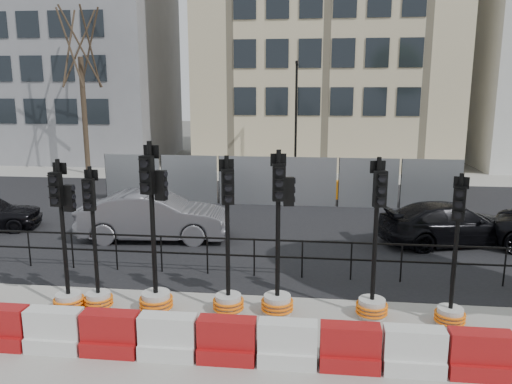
# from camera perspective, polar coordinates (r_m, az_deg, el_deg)

# --- Properties ---
(ground) EXTENTS (120.00, 120.00, 0.00)m
(ground) POSITION_cam_1_polar(r_m,az_deg,el_deg) (11.70, -0.91, -11.79)
(ground) COLOR #51514C
(ground) RESTS_ON ground
(sidewalk_near) EXTENTS (40.00, 6.00, 0.02)m
(sidewalk_near) POSITION_cam_1_polar(r_m,az_deg,el_deg) (9.05, -3.52, -19.29)
(sidewalk_near) COLOR gray
(sidewalk_near) RESTS_ON ground
(road) EXTENTS (40.00, 14.00, 0.03)m
(road) POSITION_cam_1_polar(r_m,az_deg,el_deg) (18.29, 1.94, -2.97)
(road) COLOR black
(road) RESTS_ON ground
(sidewalk_far) EXTENTS (40.00, 4.00, 0.02)m
(sidewalk_far) POSITION_cam_1_polar(r_m,az_deg,el_deg) (27.07, 3.50, 1.87)
(sidewalk_far) COLOR gray
(sidewalk_far) RESTS_ON ground
(building_grey) EXTENTS (11.00, 9.06, 14.00)m
(building_grey) POSITION_cam_1_polar(r_m,az_deg,el_deg) (36.14, -19.35, 14.86)
(building_grey) COLOR gray
(building_grey) RESTS_ON ground
(building_cream) EXTENTS (15.00, 10.06, 18.00)m
(building_cream) POSITION_cam_1_polar(r_m,az_deg,el_deg) (32.90, 8.00, 19.26)
(building_cream) COLOR #C3B28E
(building_cream) RESTS_ON ground
(kerb_railing) EXTENTS (18.00, 0.04, 1.00)m
(kerb_railing) POSITION_cam_1_polar(r_m,az_deg,el_deg) (12.56, -0.20, -6.73)
(kerb_railing) COLOR black
(kerb_railing) RESTS_ON ground
(heras_fencing) EXTENTS (14.33, 1.72, 2.00)m
(heras_fencing) POSITION_cam_1_polar(r_m,az_deg,el_deg) (20.81, 1.22, 0.83)
(heras_fencing) COLOR gray
(heras_fencing) RESTS_ON ground
(lamp_post_far) EXTENTS (0.12, 0.56, 6.00)m
(lamp_post_far) POSITION_cam_1_polar(r_m,az_deg,el_deg) (25.66, 4.59, 8.53)
(lamp_post_far) COLOR black
(lamp_post_far) RESTS_ON ground
(tree_bare_far) EXTENTS (2.00, 2.00, 9.00)m
(tree_bare_far) POSITION_cam_1_polar(r_m,az_deg,el_deg) (28.99, -19.48, 15.08)
(tree_bare_far) COLOR #473828
(tree_bare_far) RESTS_ON ground
(barrier_row) EXTENTS (13.60, 0.50, 0.80)m
(barrier_row) POSITION_cam_1_polar(r_m,az_deg,el_deg) (9.05, -3.32, -16.71)
(barrier_row) COLOR #B11C0E
(barrier_row) RESTS_ON ground
(traffic_signal_b) EXTENTS (0.65, 0.65, 3.28)m
(traffic_signal_b) POSITION_cam_1_polar(r_m,az_deg,el_deg) (11.38, -20.79, -9.03)
(traffic_signal_b) COLOR silver
(traffic_signal_b) RESTS_ON ground
(traffic_signal_c) EXTENTS (0.61, 0.61, 3.12)m
(traffic_signal_c) POSITION_cam_1_polar(r_m,az_deg,el_deg) (11.32, -17.71, -9.68)
(traffic_signal_c) COLOR silver
(traffic_signal_c) RESTS_ON ground
(traffic_signal_d) EXTENTS (0.72, 0.72, 3.65)m
(traffic_signal_d) POSITION_cam_1_polar(r_m,az_deg,el_deg) (10.79, -11.46, -9.12)
(traffic_signal_d) COLOR silver
(traffic_signal_d) RESTS_ON ground
(traffic_signal_e) EXTENTS (0.66, 0.66, 3.37)m
(traffic_signal_e) POSITION_cam_1_polar(r_m,az_deg,el_deg) (10.62, -3.20, -10.26)
(traffic_signal_e) COLOR silver
(traffic_signal_e) RESTS_ON ground
(traffic_signal_f) EXTENTS (0.69, 0.69, 3.49)m
(traffic_signal_f) POSITION_cam_1_polar(r_m,az_deg,el_deg) (10.51, 2.55, -9.69)
(traffic_signal_f) COLOR silver
(traffic_signal_f) RESTS_ON ground
(traffic_signal_g) EXTENTS (0.66, 0.66, 3.37)m
(traffic_signal_g) POSITION_cam_1_polar(r_m,az_deg,el_deg) (10.68, 13.23, -10.44)
(traffic_signal_g) COLOR silver
(traffic_signal_g) RESTS_ON ground
(traffic_signal_h) EXTENTS (0.61, 0.61, 3.11)m
(traffic_signal_h) POSITION_cam_1_polar(r_m,az_deg,el_deg) (10.82, 21.44, -10.98)
(traffic_signal_h) COLOR silver
(traffic_signal_h) RESTS_ON ground
(car_b) EXTENTS (2.43, 4.90, 1.52)m
(car_b) POSITION_cam_1_polar(r_m,az_deg,el_deg) (15.89, -11.54, -2.72)
(car_b) COLOR #57565C
(car_b) RESTS_ON ground
(car_c) EXTENTS (4.08, 5.33, 1.28)m
(car_c) POSITION_cam_1_polar(r_m,az_deg,el_deg) (16.28, 21.35, -3.40)
(car_c) COLOR black
(car_c) RESTS_ON ground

